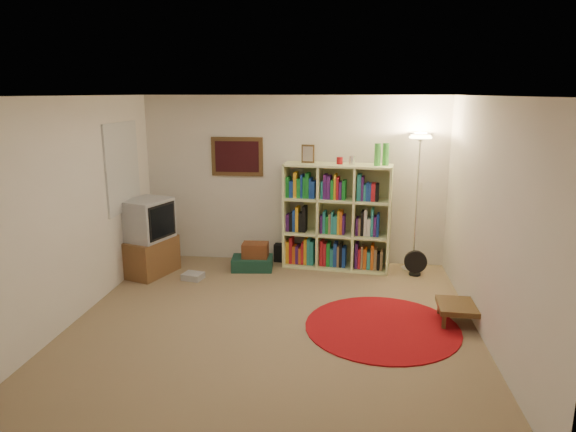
{
  "coord_description": "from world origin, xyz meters",
  "views": [
    {
      "loc": [
        0.76,
        -5.3,
        2.53
      ],
      "look_at": [
        0.1,
        0.6,
        1.1
      ],
      "focal_mm": 32.0,
      "sensor_mm": 36.0,
      "label": 1
    }
  ],
  "objects_px": {
    "bookshelf": "(335,218)",
    "floor_lamp": "(419,157)",
    "side_table": "(460,307)",
    "suitcase": "(252,263)",
    "tv_stand": "(149,238)",
    "floor_fan": "(415,263)"
  },
  "relations": [
    {
      "from": "bookshelf",
      "to": "floor_lamp",
      "type": "relative_size",
      "value": 0.93
    },
    {
      "from": "side_table",
      "to": "suitcase",
      "type": "bearing_deg",
      "value": 150.13
    },
    {
      "from": "tv_stand",
      "to": "floor_fan",
      "type": "bearing_deg",
      "value": 24.12
    },
    {
      "from": "tv_stand",
      "to": "bookshelf",
      "type": "bearing_deg",
      "value": 31.66
    },
    {
      "from": "bookshelf",
      "to": "side_table",
      "type": "relative_size",
      "value": 3.59
    },
    {
      "from": "suitcase",
      "to": "side_table",
      "type": "height_order",
      "value": "side_table"
    },
    {
      "from": "floor_fan",
      "to": "suitcase",
      "type": "relative_size",
      "value": 0.59
    },
    {
      "from": "suitcase",
      "to": "side_table",
      "type": "xyz_separation_m",
      "value": [
        2.65,
        -1.52,
        0.1
      ]
    },
    {
      "from": "side_table",
      "to": "floor_lamp",
      "type": "bearing_deg",
      "value": 99.72
    },
    {
      "from": "bookshelf",
      "to": "floor_fan",
      "type": "height_order",
      "value": "bookshelf"
    },
    {
      "from": "bookshelf",
      "to": "floor_lamp",
      "type": "bearing_deg",
      "value": 6.19
    },
    {
      "from": "floor_lamp",
      "to": "bookshelf",
      "type": "bearing_deg",
      "value": 179.41
    },
    {
      "from": "tv_stand",
      "to": "suitcase",
      "type": "distance_m",
      "value": 1.52
    },
    {
      "from": "tv_stand",
      "to": "side_table",
      "type": "distance_m",
      "value": 4.25
    },
    {
      "from": "floor_lamp",
      "to": "suitcase",
      "type": "xyz_separation_m",
      "value": [
        -2.34,
        -0.24,
        -1.57
      ]
    },
    {
      "from": "floor_lamp",
      "to": "side_table",
      "type": "relative_size",
      "value": 3.88
    },
    {
      "from": "floor_fan",
      "to": "suitcase",
      "type": "height_order",
      "value": "floor_fan"
    },
    {
      "from": "bookshelf",
      "to": "floor_fan",
      "type": "xyz_separation_m",
      "value": [
        1.15,
        -0.25,
        -0.56
      ]
    },
    {
      "from": "floor_lamp",
      "to": "suitcase",
      "type": "distance_m",
      "value": 2.83
    },
    {
      "from": "floor_fan",
      "to": "tv_stand",
      "type": "distance_m",
      "value": 3.8
    },
    {
      "from": "floor_fan",
      "to": "side_table",
      "type": "xyz_separation_m",
      "value": [
        0.3,
        -1.53,
        0.01
      ]
    },
    {
      "from": "floor_lamp",
      "to": "side_table",
      "type": "height_order",
      "value": "floor_lamp"
    }
  ]
}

